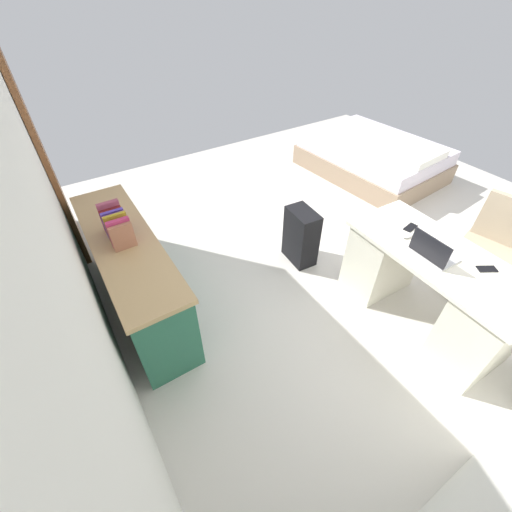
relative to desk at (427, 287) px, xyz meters
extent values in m
plane|color=beige|center=(1.16, -0.19, -0.39)|extent=(6.19, 6.19, 0.00)
cube|color=silver|center=(1.16, 2.41, 0.88)|extent=(4.35, 0.10, 2.54)
cube|color=brown|center=(2.78, 2.33, 0.63)|extent=(0.88, 0.05, 2.04)
cube|color=silver|center=(0.00, 0.00, 0.34)|extent=(1.46, 0.71, 0.04)
cube|color=beige|center=(-0.49, 0.02, -0.03)|extent=(0.42, 0.61, 0.71)
cube|color=beige|center=(0.49, -0.02, -0.03)|extent=(0.42, 0.61, 0.71)
cylinder|color=black|center=(-0.05, -0.73, -0.37)|extent=(0.52, 0.52, 0.04)
cylinder|color=black|center=(-0.05, -0.73, -0.18)|extent=(0.06, 0.06, 0.42)
cube|color=tan|center=(-0.05, -0.73, 0.07)|extent=(0.54, 0.54, 0.08)
cube|color=tan|center=(-0.01, -0.92, 0.33)|extent=(0.44, 0.15, 0.44)
cube|color=#28664C|center=(1.48, 2.03, -0.02)|extent=(1.76, 0.44, 0.73)
cube|color=tan|center=(1.48, 2.03, 0.36)|extent=(1.80, 0.48, 0.04)
cube|color=#225641|center=(1.08, 1.80, -0.19)|extent=(0.67, 0.01, 0.26)
cube|color=#225641|center=(1.87, 1.80, -0.19)|extent=(0.67, 0.01, 0.26)
cube|color=gray|center=(2.20, -1.74, -0.25)|extent=(2.00, 1.54, 0.28)
cube|color=silver|center=(2.20, -1.74, -0.01)|extent=(1.93, 1.47, 0.20)
cube|color=white|center=(1.53, -1.79, 0.14)|extent=(0.53, 0.71, 0.10)
cube|color=black|center=(1.20, 0.39, -0.09)|extent=(0.38, 0.25, 0.60)
cube|color=#B7B7BC|center=(0.04, 0.06, 0.37)|extent=(0.32, 0.23, 0.02)
cube|color=black|center=(0.04, 0.17, 0.47)|extent=(0.31, 0.02, 0.19)
ellipsoid|color=white|center=(0.30, 0.05, 0.37)|extent=(0.06, 0.10, 0.03)
cube|color=black|center=(-0.27, -0.12, 0.36)|extent=(0.13, 0.15, 0.01)
cube|color=black|center=(0.36, -0.07, 0.36)|extent=(0.09, 0.15, 0.01)
cube|color=#A4664C|center=(1.36, 2.03, 0.49)|extent=(0.03, 0.17, 0.21)
cube|color=#B8305D|center=(1.40, 2.03, 0.50)|extent=(0.04, 0.17, 0.24)
cube|color=#882C61|center=(1.44, 2.03, 0.48)|extent=(0.03, 0.17, 0.20)
cube|color=#AE9223|center=(1.48, 2.03, 0.50)|extent=(0.03, 0.17, 0.24)
cube|color=#6A276A|center=(1.52, 2.03, 0.49)|extent=(0.03, 0.17, 0.22)
cube|color=#4F3AAF|center=(1.56, 2.03, 0.49)|extent=(0.03, 0.17, 0.23)
cube|color=purple|center=(1.60, 2.03, 0.48)|extent=(0.03, 0.17, 0.19)
cube|color=maroon|center=(1.64, 2.03, 0.48)|extent=(0.04, 0.17, 0.20)
cube|color=#9C435A|center=(1.68, 2.03, 0.50)|extent=(0.04, 0.17, 0.24)
cone|color=red|center=(1.92, 2.03, 0.44)|extent=(0.08, 0.08, 0.11)
camera|label=1|loc=(-0.86, 2.26, 2.05)|focal=23.62mm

